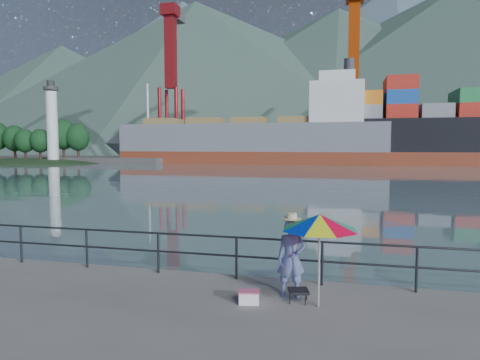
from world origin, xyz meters
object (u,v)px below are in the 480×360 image
Objects in this scene: fisherman at (291,258)px; bulk_carrier at (260,140)px; beach_umbrella at (320,222)px; cooler_bag at (249,298)px.

fisherman is 0.03× the size of bulk_carrier.
bulk_carrier reaches higher than fisherman.
beach_umbrella reaches higher than cooler_bag.
beach_umbrella is (0.60, -0.49, 0.87)m from fisherman.
cooler_bag is 70.51m from bulk_carrier.
beach_umbrella is at bearing -50.62° from fisherman.
bulk_carrier is (-14.49, 69.03, 2.48)m from beach_umbrella.
beach_umbrella is 0.04× the size of bulk_carrier.
bulk_carrier reaches higher than cooler_bag.
fisherman is at bearing 27.62° from cooler_bag.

